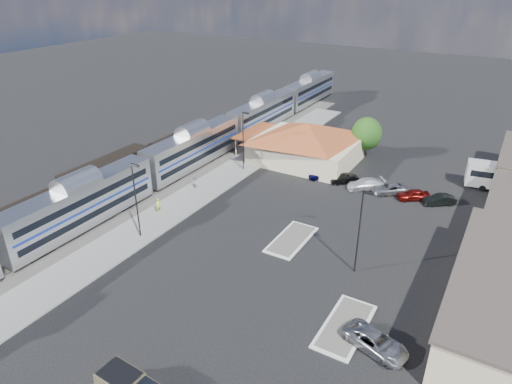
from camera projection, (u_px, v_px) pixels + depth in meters
The scene contains 21 objects.
ground at pixel (252, 239), 51.10m from camera, with size 280.00×280.00×0.00m, color black.
railbed at pixel (157, 175), 66.80m from camera, with size 16.00×100.00×0.12m, color #4C4944.
platform at pixel (198, 193), 61.15m from camera, with size 5.50×92.00×0.18m, color gray.
passenger_train at pixel (194, 149), 68.23m from camera, with size 3.00×104.00×5.55m.
freight_cars at pixel (108, 174), 62.42m from camera, with size 2.80×46.00×4.00m.
station_depot at pixel (306, 142), 70.36m from camera, with size 18.35×12.24×6.20m.
traffic_island_south at pixel (292, 239), 50.78m from camera, with size 3.30×7.50×0.21m.
traffic_island_north at pixel (345, 326), 38.51m from camera, with size 3.30×7.50×0.21m.
lamp_plat_s at pixel (136, 195), 49.05m from camera, with size 1.08×0.25×9.00m.
lamp_plat_n at pixel (244, 136), 66.07m from camera, with size 1.08×0.25×9.00m.
lamp_lot at pixel (361, 225), 43.25m from camera, with size 1.08×0.25×9.00m.
tree_depot at pixel (366, 134), 71.17m from camera, with size 4.71×4.71×6.63m.
suv at pixel (376, 342), 35.97m from camera, with size 2.46×5.35×1.49m, color #96999D.
person_a at pixel (159, 206), 55.87m from camera, with size 0.67×0.44×1.84m, color #DAE046.
person_b at pixel (195, 183), 62.10m from camera, with size 0.79×0.62×1.63m, color silver.
parked_car_a at pixel (322, 175), 65.22m from camera, with size 1.59×3.95×1.34m, color #0D0D45.
parked_car_b at pixel (344, 179), 64.01m from camera, with size 1.38×3.95×1.30m, color black.
parked_car_c at pixel (366, 184), 62.28m from camera, with size 2.09×5.13×1.49m, color white.
parked_car_d at pixel (389, 189), 61.09m from camera, with size 2.25×4.89×1.36m, color gray.
parked_car_e at pixel (413, 195), 59.39m from camera, with size 1.67×4.15×1.42m, color maroon.
parked_car_f at pixel (439, 200), 58.18m from camera, with size 1.43×4.11×1.36m, color black.
Camera 1 is at (22.46, -37.29, 27.26)m, focal length 32.00 mm.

